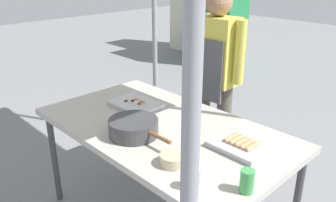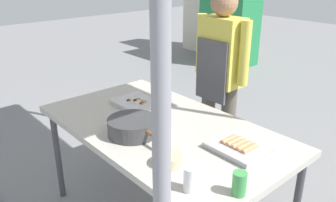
# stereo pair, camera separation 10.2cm
# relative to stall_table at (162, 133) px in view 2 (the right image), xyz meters

# --- Properties ---
(stall_table) EXTENTS (1.60, 0.90, 0.75)m
(stall_table) POSITION_rel_stall_table_xyz_m (0.00, 0.00, 0.00)
(stall_table) COLOR #B7B2A8
(stall_table) RESTS_ON ground
(tray_grilled_sausages) EXTENTS (0.30, 0.26, 0.05)m
(tray_grilled_sausages) POSITION_rel_stall_table_xyz_m (0.50, 0.12, 0.07)
(tray_grilled_sausages) COLOR #ADADB2
(tray_grilled_sausages) RESTS_ON stall_table
(tray_meat_skewers) EXTENTS (0.35, 0.25, 0.04)m
(tray_meat_skewers) POSITION_rel_stall_table_xyz_m (-0.35, 0.07, 0.07)
(tray_meat_skewers) COLOR silver
(tray_meat_skewers) RESTS_ON stall_table
(cooking_wok) EXTENTS (0.45, 0.29, 0.10)m
(cooking_wok) POSITION_rel_stall_table_xyz_m (-0.02, -0.21, 0.11)
(cooking_wok) COLOR #38383A
(cooking_wok) RESTS_ON stall_table
(condiment_bowl) EXTENTS (0.14, 0.14, 0.06)m
(condiment_bowl) POSITION_rel_stall_table_xyz_m (0.36, -0.26, 0.08)
(condiment_bowl) COLOR #BFB28C
(condiment_bowl) RESTS_ON stall_table
(drink_cup_near_edge) EXTENTS (0.06, 0.06, 0.11)m
(drink_cup_near_edge) POSITION_rel_stall_table_xyz_m (0.74, -0.19, 0.11)
(drink_cup_near_edge) COLOR #3F994C
(drink_cup_near_edge) RESTS_ON stall_table
(drink_cup_by_wok) EXTENTS (0.06, 0.06, 0.12)m
(drink_cup_by_wok) POSITION_rel_stall_table_xyz_m (0.58, -0.33, 0.11)
(drink_cup_by_wok) COLOR white
(drink_cup_by_wok) RESTS_ON stall_table
(vendor_woman) EXTENTS (0.52, 0.22, 1.51)m
(vendor_woman) POSITION_rel_stall_table_xyz_m (-0.25, 0.82, 0.19)
(vendor_woman) COLOR #595147
(vendor_woman) RESTS_ON ground
(neighbor_stall_left) EXTENTS (0.93, 0.60, 1.84)m
(neighbor_stall_left) POSITION_rel_stall_table_xyz_m (-3.24, 3.97, 0.23)
(neighbor_stall_left) COLOR beige
(neighbor_stall_left) RESTS_ON ground
(neighbor_stall_right) EXTENTS (0.92, 0.59, 1.89)m
(neighbor_stall_right) POSITION_rel_stall_table_xyz_m (-2.38, 3.54, 0.25)
(neighbor_stall_right) COLOR #237F47
(neighbor_stall_right) RESTS_ON ground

